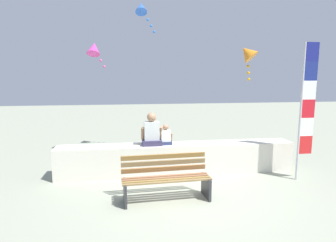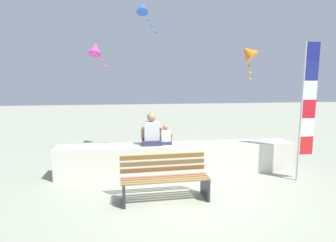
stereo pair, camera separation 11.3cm
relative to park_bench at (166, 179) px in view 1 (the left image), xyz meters
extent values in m
plane|color=gray|center=(0.50, 0.17, -0.43)|extent=(40.00, 40.00, 0.00)
cube|color=silver|center=(0.50, 1.55, -0.04)|extent=(6.05, 0.62, 0.77)
cube|color=olive|center=(0.01, -0.26, 0.02)|extent=(1.79, 0.17, 0.03)
cube|color=olive|center=(0.01, -0.14, 0.02)|extent=(1.79, 0.17, 0.03)
cube|color=brown|center=(0.00, -0.03, 0.02)|extent=(1.79, 0.17, 0.03)
cube|color=#905D3F|center=(0.00, 0.08, 0.02)|extent=(1.79, 0.17, 0.03)
cube|color=olive|center=(-0.01, 0.19, 0.14)|extent=(1.79, 0.14, 0.10)
cube|color=olive|center=(-0.01, 0.21, 0.27)|extent=(1.79, 0.14, 0.10)
cube|color=olive|center=(-0.01, 0.23, 0.40)|extent=(1.79, 0.14, 0.10)
cube|color=#2D2D33|center=(-0.83, -0.13, -0.20)|extent=(0.08, 0.53, 0.45)
cube|color=#2D2D33|center=(0.84, -0.04, -0.20)|extent=(0.08, 0.53, 0.45)
cube|color=#322E4D|center=(-0.15, 1.54, 0.41)|extent=(0.48, 0.40, 0.13)
cube|color=silver|center=(-0.15, 1.54, 0.71)|extent=(0.37, 0.24, 0.46)
cylinder|color=#9A7154|center=(-0.38, 1.52, 0.65)|extent=(0.08, 0.18, 0.34)
cylinder|color=#9A7154|center=(0.08, 1.52, 0.65)|extent=(0.08, 0.18, 0.34)
sphere|color=#9A7154|center=(-0.15, 1.54, 1.05)|extent=(0.23, 0.23, 0.23)
cube|color=navy|center=(0.21, 1.54, 0.39)|extent=(0.30, 0.25, 0.08)
cube|color=white|center=(0.21, 1.54, 0.57)|extent=(0.23, 0.15, 0.29)
cylinder|color=#9D6F53|center=(0.06, 1.53, 0.54)|extent=(0.05, 0.12, 0.21)
cylinder|color=#9D6F53|center=(0.35, 1.53, 0.54)|extent=(0.05, 0.12, 0.21)
sphere|color=#9D6F53|center=(0.21, 1.54, 0.79)|extent=(0.14, 0.14, 0.14)
cylinder|color=#B7B7BC|center=(3.28, 0.65, 1.20)|extent=(0.05, 0.05, 3.26)
cube|color=red|center=(3.47, 0.65, 0.43)|extent=(0.32, 0.02, 0.44)
cube|color=white|center=(3.47, 0.65, 0.87)|extent=(0.32, 0.02, 0.44)
cube|color=red|center=(3.47, 0.65, 1.30)|extent=(0.32, 0.02, 0.44)
cube|color=white|center=(3.47, 0.65, 1.74)|extent=(0.32, 0.02, 0.44)
cube|color=navy|center=(3.47, 0.65, 2.18)|extent=(0.32, 0.02, 0.44)
cube|color=navy|center=(3.47, 0.65, 2.61)|extent=(0.32, 0.02, 0.44)
cone|color=#DB3D9E|center=(-1.70, 3.60, 2.89)|extent=(0.50, 0.59, 0.51)
sphere|color=#DC4C93|center=(-1.60, 3.58, 2.71)|extent=(0.08, 0.08, 0.08)
sphere|color=#DC4C93|center=(-1.50, 3.56, 2.53)|extent=(0.08, 0.08, 0.08)
sphere|color=#DC4C93|center=(-1.40, 3.54, 2.35)|extent=(0.08, 0.08, 0.08)
cone|color=blue|center=(-0.25, 3.79, 4.15)|extent=(0.40, 0.52, 0.49)
sphere|color=blue|center=(-0.15, 3.79, 3.97)|extent=(0.08, 0.08, 0.08)
sphere|color=blue|center=(-0.05, 3.78, 3.79)|extent=(0.08, 0.08, 0.08)
sphere|color=blue|center=(0.05, 3.77, 3.61)|extent=(0.08, 0.08, 0.08)
sphere|color=blue|center=(0.15, 3.76, 3.43)|extent=(0.08, 0.08, 0.08)
cone|color=orange|center=(2.50, 2.05, 2.69)|extent=(0.72, 0.69, 0.56)
sphere|color=orange|center=(2.56, 2.13, 2.51)|extent=(0.08, 0.08, 0.08)
sphere|color=orange|center=(2.61, 2.21, 2.33)|extent=(0.08, 0.08, 0.08)
sphere|color=orange|center=(2.67, 2.30, 2.15)|extent=(0.08, 0.08, 0.08)
sphere|color=orange|center=(2.72, 2.38, 1.97)|extent=(0.08, 0.08, 0.08)
camera|label=1|loc=(-0.76, -5.61, 2.07)|focal=31.11mm
camera|label=2|loc=(-0.65, -5.63, 2.07)|focal=31.11mm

